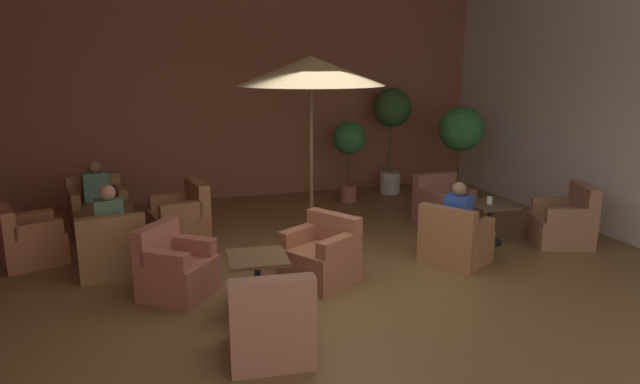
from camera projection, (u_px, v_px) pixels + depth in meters
name	position (u px, v px, depth m)	size (l,w,h in m)	color
ground_plane	(332.00, 280.00, 6.96)	(9.43, 9.51, 0.02)	brown
wall_back_brick	(251.00, 94.00, 10.85)	(9.43, 0.08, 4.03)	#985640
cafe_table_front_left	(490.00, 214.00, 8.27)	(0.64, 0.64, 0.60)	black
armchair_front_left_north	(443.00, 206.00, 9.24)	(0.87, 0.82, 0.82)	#91594B
armchair_front_left_east	(455.00, 241.00, 7.50)	(1.01, 1.03, 0.81)	#9B633C
armchair_front_left_south	(564.00, 223.00, 8.26)	(0.98, 0.96, 0.89)	#99664A
cafe_table_front_right	(257.00, 269.00, 6.05)	(0.68, 0.68, 0.60)	black
armchair_front_right_north	(176.00, 270.00, 6.44)	(0.99, 0.99, 0.83)	#9F5647
armchair_front_right_east	(270.00, 325.00, 5.08)	(0.82, 0.83, 0.86)	#9D6249
armchair_front_right_south	(321.00, 257.00, 6.86)	(1.02, 1.03, 0.81)	#9E5D42
cafe_table_mid_center	(108.00, 216.00, 8.02)	(0.76, 0.76, 0.60)	black
armchair_mid_center_north	(29.00, 241.00, 7.46)	(0.93, 0.92, 0.81)	#A35E3B
armchair_mid_center_east	(112.00, 250.00, 7.13)	(0.84, 0.79, 0.81)	olive
armchair_mid_center_south	(181.00, 218.00, 8.56)	(0.92, 0.93, 0.85)	#9C613A
armchair_mid_center_west	(98.00, 210.00, 8.94)	(0.95, 0.94, 0.86)	#936038
patio_umbrella_tall_red	(311.00, 72.00, 8.07)	(2.16, 2.16, 2.71)	#2D2D2D
potted_tree_left_corner	(461.00, 135.00, 10.50)	(0.83, 0.83, 1.81)	#AE6745
potted_tree_mid_left	(392.00, 118.00, 11.16)	(0.76, 0.76, 2.11)	silver
potted_tree_mid_right	(349.00, 145.00, 10.55)	(0.62, 0.62, 1.54)	#A45E4B
patron_blue_shirt	(109.00, 215.00, 7.06)	(0.36, 0.23, 0.70)	#4D6D50
patron_by_window	(458.00, 210.00, 7.43)	(0.36, 0.40, 0.68)	#2A4AA1
patron_with_friend	(96.00, 184.00, 8.81)	(0.41, 0.27, 0.66)	#4E7860
iced_drink_cup	(490.00, 200.00, 8.21)	(0.08, 0.08, 0.11)	white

